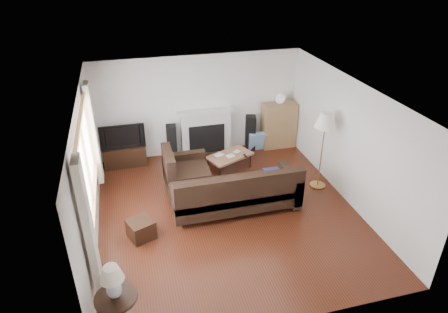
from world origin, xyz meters
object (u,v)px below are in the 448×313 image
object	(u,v)px
floor_lamp	(322,151)
sectional_sofa	(235,189)
bookshelf	(279,125)
tv_stand	(125,155)
coffee_table	(229,163)

from	to	relation	value
floor_lamp	sectional_sofa	bearing A→B (deg)	-170.76
bookshelf	floor_lamp	xyz separation A→B (m)	(0.13, -2.09, 0.28)
tv_stand	coffee_table	distance (m)	2.52
tv_stand	floor_lamp	bearing A→B (deg)	-27.02
sectional_sofa	floor_lamp	distance (m)	2.07
tv_stand	floor_lamp	distance (m)	4.59
tv_stand	sectional_sofa	world-z (taller)	sectional_sofa
sectional_sofa	coffee_table	world-z (taller)	sectional_sofa
tv_stand	floor_lamp	world-z (taller)	floor_lamp
sectional_sofa	floor_lamp	xyz separation A→B (m)	(2.00, 0.33, 0.43)
bookshelf	sectional_sofa	xyz separation A→B (m)	(-1.87, -2.41, -0.15)
tv_stand	bookshelf	xyz separation A→B (m)	(3.92, 0.02, 0.34)
tv_stand	coffee_table	xyz separation A→B (m)	(2.35, -0.91, -0.04)
bookshelf	coffee_table	xyz separation A→B (m)	(-1.57, -0.93, -0.39)
bookshelf	tv_stand	bearing A→B (deg)	-179.72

